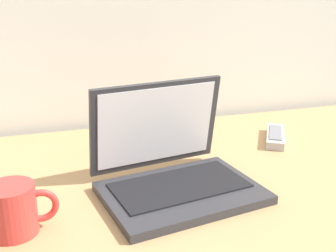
{
  "coord_description": "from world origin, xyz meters",
  "views": [
    {
      "loc": [
        -0.25,
        -0.83,
        0.45
      ],
      "look_at": [
        0.0,
        0.0,
        0.15
      ],
      "focal_mm": 45.51,
      "sensor_mm": 36.0,
      "label": 1
    }
  ],
  "objects": [
    {
      "name": "coffee_mug",
      "position": [
        -0.32,
        -0.14,
        0.08
      ],
      "size": [
        0.12,
        0.09,
        0.09
      ],
      "color": "red",
      "rests_on": "desk"
    },
    {
      "name": "desk",
      "position": [
        0.0,
        0.0,
        0.01
      ],
      "size": [
        1.6,
        0.76,
        0.03
      ],
      "color": "tan",
      "rests_on": "ground"
    },
    {
      "name": "laptop",
      "position": [
        -0.01,
        -0.06,
        0.08
      ],
      "size": [
        0.34,
        0.3,
        0.22
      ],
      "color": "#2D2D33",
      "rests_on": "desk"
    },
    {
      "name": "remote_control_near",
      "position": [
        0.35,
        0.13,
        0.04
      ],
      "size": [
        0.12,
        0.16,
        0.02
      ],
      "color": "#B7B7B7",
      "rests_on": "desk"
    }
  ]
}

